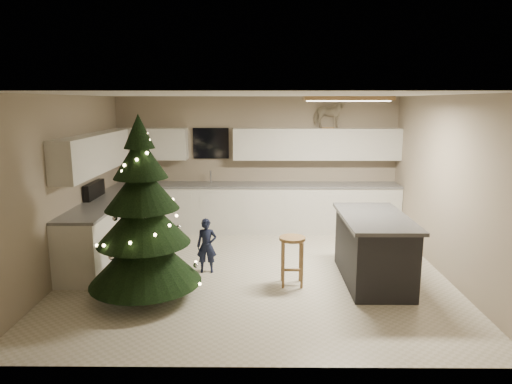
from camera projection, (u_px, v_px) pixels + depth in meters
ground_plane at (256, 272)px, 6.83m from camera, size 5.50×5.50×0.00m
room_shell at (257, 156)px, 6.49m from camera, size 5.52×5.02×2.61m
cabinetry at (207, 199)px, 8.31m from camera, size 5.50×3.20×2.00m
island at (373, 248)px, 6.41m from camera, size 0.90×1.70×0.95m
bar_stool at (292, 249)px, 6.26m from camera, size 0.36×0.36×0.69m
christmas_tree at (143, 225)px, 5.76m from camera, size 1.48×1.43×2.37m
toddler at (207, 246)px, 6.75m from camera, size 0.30×0.21×0.82m
rocking_horse at (328, 114)px, 8.66m from camera, size 0.66×0.46×0.53m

